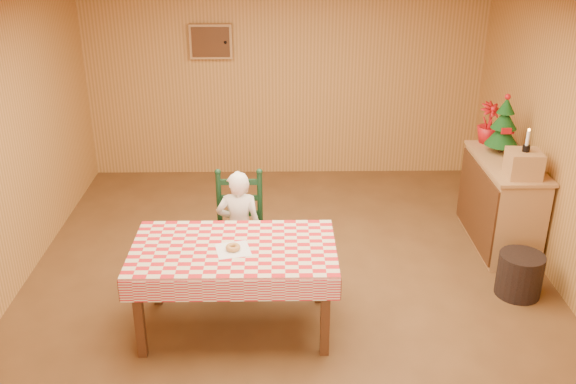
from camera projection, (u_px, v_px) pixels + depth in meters
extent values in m
plane|color=brown|center=(288.00, 295.00, 5.88)|extent=(6.00, 6.00, 0.00)
cube|color=#BE8744|center=(285.00, 76.00, 8.09)|extent=(5.00, 0.10, 2.60)
cube|color=#C08347|center=(288.00, 3.00, 4.82)|extent=(5.00, 6.00, 0.10)
cube|color=tan|center=(211.00, 41.00, 7.84)|extent=(0.52, 0.08, 0.42)
cube|color=#502C15|center=(211.00, 42.00, 7.80)|extent=(0.46, 0.02, 0.36)
sphere|color=black|center=(225.00, 42.00, 7.78)|extent=(0.04, 0.04, 0.04)
cube|color=#502C15|center=(234.00, 252.00, 5.15)|extent=(1.60, 0.90, 0.06)
cube|color=#502C15|center=(139.00, 319.00, 4.96)|extent=(0.07, 0.07, 0.69)
cube|color=#502C15|center=(325.00, 317.00, 4.98)|extent=(0.07, 0.07, 0.69)
cube|color=#502C15|center=(156.00, 269.00, 5.63)|extent=(0.07, 0.07, 0.69)
cube|color=#502C15|center=(319.00, 268.00, 5.66)|extent=(0.07, 0.07, 0.69)
cube|color=red|center=(234.00, 248.00, 5.14)|extent=(1.64, 0.94, 0.02)
cube|color=red|center=(230.00, 291.00, 4.75)|extent=(1.64, 0.02, 0.18)
cube|color=red|center=(237.00, 232.00, 5.61)|extent=(1.64, 0.02, 0.18)
cube|color=#2A5326|center=(132.00, 260.00, 5.17)|extent=(0.02, 0.94, 0.18)
cube|color=#2A5326|center=(335.00, 258.00, 5.19)|extent=(0.02, 0.94, 0.18)
cube|color=black|center=(240.00, 241.00, 5.94)|extent=(0.44, 0.40, 0.04)
cylinder|color=black|center=(219.00, 271.00, 5.87)|extent=(0.04, 0.04, 0.41)
cylinder|color=black|center=(260.00, 271.00, 5.88)|extent=(0.04, 0.04, 0.41)
cylinder|color=black|center=(222.00, 253.00, 6.18)|extent=(0.04, 0.04, 0.41)
cylinder|color=black|center=(261.00, 253.00, 6.19)|extent=(0.04, 0.04, 0.41)
cylinder|color=black|center=(219.00, 202.00, 5.96)|extent=(0.05, 0.05, 0.60)
sphere|color=black|center=(218.00, 172.00, 5.84)|extent=(0.06, 0.06, 0.06)
cylinder|color=black|center=(260.00, 202.00, 5.97)|extent=(0.05, 0.05, 0.60)
sphere|color=black|center=(259.00, 172.00, 5.84)|extent=(0.06, 0.06, 0.06)
cube|color=black|center=(240.00, 213.00, 6.01)|extent=(0.38, 0.03, 0.05)
cube|color=black|center=(239.00, 198.00, 5.95)|extent=(0.38, 0.03, 0.05)
cube|color=black|center=(239.00, 182.00, 5.88)|extent=(0.38, 0.03, 0.05)
imported|color=white|center=(239.00, 228.00, 5.88)|extent=(0.41, 0.27, 1.12)
cube|color=white|center=(233.00, 250.00, 5.09)|extent=(0.31, 0.31, 0.00)
torus|color=#B88142|center=(233.00, 247.00, 5.08)|extent=(0.15, 0.15, 0.04)
cube|color=tan|center=(501.00, 204.00, 6.62)|extent=(0.50, 1.20, 0.90)
cube|color=tan|center=(508.00, 162.00, 6.43)|extent=(0.54, 1.24, 0.03)
cube|color=#502C15|center=(476.00, 204.00, 6.62)|extent=(0.02, 1.20, 0.80)
cube|color=tan|center=(524.00, 164.00, 6.01)|extent=(0.32, 0.32, 0.25)
cylinder|color=#502C15|center=(500.00, 148.00, 6.64)|extent=(0.04, 0.04, 0.08)
cone|color=#0C3611|center=(502.00, 134.00, 6.57)|extent=(0.34, 0.34, 0.24)
cone|color=#0C3611|center=(505.00, 119.00, 6.51)|extent=(0.26, 0.26, 0.20)
cone|color=#0C3611|center=(507.00, 105.00, 6.45)|extent=(0.18, 0.18, 0.16)
sphere|color=#AE1014|center=(508.00, 97.00, 6.41)|extent=(0.06, 0.06, 0.06)
cube|color=#AE1014|center=(506.00, 131.00, 6.40)|extent=(0.10, 0.02, 0.06)
sphere|color=#AE1014|center=(513.00, 133.00, 6.51)|extent=(0.04, 0.04, 0.04)
sphere|color=#AE1014|center=(495.00, 123.00, 6.58)|extent=(0.04, 0.04, 0.04)
sphere|color=#AE1014|center=(506.00, 112.00, 6.57)|extent=(0.04, 0.04, 0.04)
imported|color=#AE1014|center=(489.00, 123.00, 6.84)|extent=(0.32, 0.32, 0.44)
cylinder|color=black|center=(526.00, 148.00, 5.95)|extent=(0.07, 0.07, 0.06)
cylinder|color=white|center=(528.00, 138.00, 5.91)|extent=(0.03, 0.03, 0.14)
sphere|color=orange|center=(529.00, 130.00, 5.87)|extent=(0.02, 0.02, 0.02)
cylinder|color=black|center=(520.00, 275.00, 5.82)|extent=(0.47, 0.47, 0.41)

